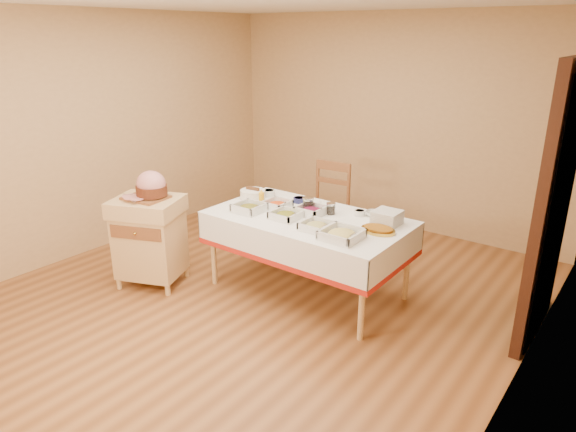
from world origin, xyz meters
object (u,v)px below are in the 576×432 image
object	(u,v)px
bread_basket	(253,194)
plate_stack	(387,218)
dining_table	(308,233)
brass_platter	(378,230)
ham_on_board	(150,187)
butcher_cart	(150,236)
preserve_jar_left	(308,205)
preserve_jar_right	(331,209)
mustard_bottle	(261,198)
dining_chair	(326,208)

from	to	relation	value
bread_basket	plate_stack	bearing A→B (deg)	5.90
dining_table	brass_platter	distance (m)	0.71
ham_on_board	bread_basket	size ratio (longest dim) A/B	1.62
bread_basket	butcher_cart	bearing A→B (deg)	-122.72
bread_basket	plate_stack	size ratio (longest dim) A/B	1.13
dining_table	preserve_jar_left	distance (m)	0.28
butcher_cart	bread_basket	world-z (taller)	butcher_cart
dining_table	plate_stack	xyz separation A→B (m)	(0.66, 0.26, 0.22)
plate_stack	ham_on_board	bearing A→B (deg)	-152.92
plate_stack	dining_table	bearing A→B (deg)	-158.76
preserve_jar_left	ham_on_board	bearing A→B (deg)	-143.72
preserve_jar_right	mustard_bottle	bearing A→B (deg)	-163.92
dining_chair	bread_basket	distance (m)	0.93
dining_chair	plate_stack	size ratio (longest dim) A/B	4.52
butcher_cart	bread_basket	xyz separation A→B (m)	(0.57, 0.88, 0.31)
dining_table	butcher_cart	xyz separation A→B (m)	(-1.33, -0.77, -0.10)
butcher_cart	plate_stack	distance (m)	2.26
preserve_jar_right	mustard_bottle	world-z (taller)	mustard_bottle
dining_table	dining_chair	xyz separation A→B (m)	(-0.39, 0.91, -0.08)
dining_table	bread_basket	distance (m)	0.80
butcher_cart	mustard_bottle	bearing A→B (deg)	44.40
dining_table	brass_platter	xyz separation A→B (m)	(0.69, 0.05, 0.18)
brass_platter	dining_table	bearing A→B (deg)	-176.00
preserve_jar_right	bread_basket	world-z (taller)	bread_basket
preserve_jar_right	brass_platter	world-z (taller)	preserve_jar_right
ham_on_board	mustard_bottle	world-z (taller)	ham_on_board
mustard_bottle	butcher_cart	bearing A→B (deg)	-135.60
bread_basket	plate_stack	distance (m)	1.43
preserve_jar_right	mustard_bottle	size ratio (longest dim) A/B	0.66
ham_on_board	bread_basket	bearing A→B (deg)	58.27
bread_basket	ham_on_board	bearing A→B (deg)	-121.73
preserve_jar_right	plate_stack	bearing A→B (deg)	7.53
brass_platter	butcher_cart	bearing A→B (deg)	-157.90
preserve_jar_right	bread_basket	distance (m)	0.89
preserve_jar_left	butcher_cart	bearing A→B (deg)	-143.66
dining_table	butcher_cart	world-z (taller)	butcher_cart
butcher_cart	dining_chair	bearing A→B (deg)	60.83
dining_chair	preserve_jar_left	bearing A→B (deg)	-69.22
mustard_bottle	bread_basket	size ratio (longest dim) A/B	0.65
butcher_cart	preserve_jar_left	bearing A→B (deg)	36.34
ham_on_board	brass_platter	world-z (taller)	ham_on_board
plate_stack	brass_platter	distance (m)	0.22
bread_basket	mustard_bottle	bearing A→B (deg)	-28.92
dining_chair	plate_stack	world-z (taller)	dining_chair
preserve_jar_right	mustard_bottle	distance (m)	0.70
plate_stack	bread_basket	bearing A→B (deg)	-174.10
dining_chair	preserve_jar_left	world-z (taller)	dining_chair
bread_basket	preserve_jar_left	bearing A→B (deg)	2.16
butcher_cart	preserve_jar_right	world-z (taller)	butcher_cart
preserve_jar_left	brass_platter	bearing A→B (deg)	-6.39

